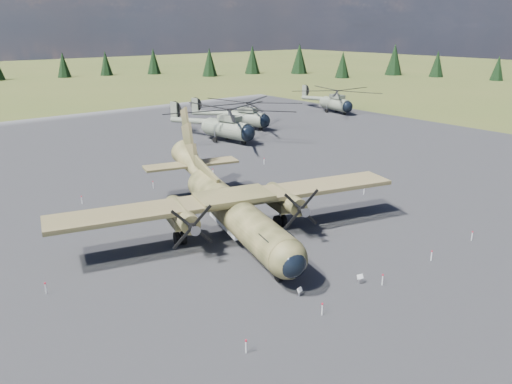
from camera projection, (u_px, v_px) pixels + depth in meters
ground at (241, 233)px, 43.38m from camera, size 500.00×500.00×0.00m
apron at (181, 203)px, 50.74m from camera, size 120.00×120.00×0.04m
transport_plane at (229, 203)px, 42.46m from camera, size 29.46×26.34×9.80m
helicopter_near at (227, 118)px, 75.96m from camera, size 24.12×25.82×5.21m
helicopter_mid at (245, 110)px, 85.69m from camera, size 23.82×23.94×4.73m
helicopter_far at (336, 97)px, 101.61m from camera, size 21.19×23.08×4.73m
info_placard_left at (299, 291)px, 33.03m from camera, size 0.45×0.27×0.67m
info_placard_right at (360, 278)px, 34.68m from camera, size 0.50×0.31×0.73m
barrier_fence at (237, 229)px, 42.89m from camera, size 33.12×29.62×0.85m
treeline at (207, 156)px, 49.93m from camera, size 304.33×306.70×10.91m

